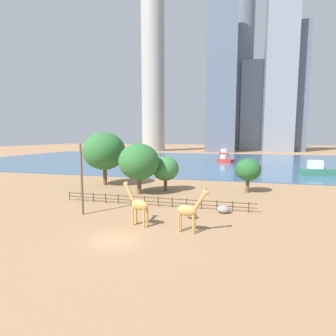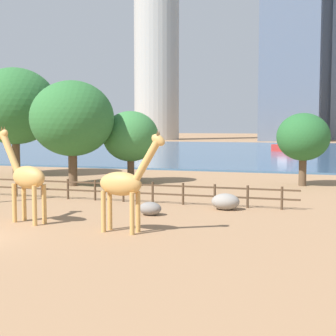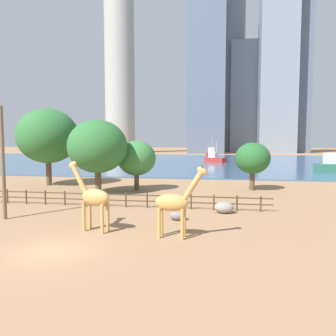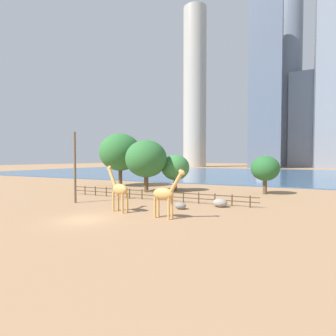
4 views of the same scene
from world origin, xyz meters
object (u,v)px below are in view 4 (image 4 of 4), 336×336
giraffe_tall (165,194)px  boat_tug (265,168)px  tree_center_broad (120,152)px  boulder_near_fence (180,206)px  boulder_by_pole (220,203)px  tree_left_small (175,168)px  tree_left_large (146,159)px  boat_ferry (262,171)px  tree_right_tall (265,169)px  giraffe_companion (119,189)px  utility_pole (75,167)px

giraffe_tall → boat_tug: (-0.85, 100.08, -0.81)m
giraffe_tall → tree_center_broad: bearing=138.8°
boulder_near_fence → boulder_by_pole: size_ratio=0.77×
tree_center_broad → boat_tug: size_ratio=1.24×
tree_left_small → boat_tug: size_ratio=0.73×
giraffe_tall → tree_left_large: (-10.70, 14.99, 3.07)m
boulder_near_fence → boat_ferry: boat_ferry is taller
tree_center_broad → boat_tug: tree_center_broad is taller
tree_left_large → tree_left_small: 5.09m
boulder_by_pole → boat_ferry: size_ratio=0.26×
boulder_near_fence → tree_left_small: size_ratio=0.21×
tree_right_tall → tree_left_small: 13.75m
giraffe_tall → boat_tug: 100.09m
boulder_near_fence → boulder_by_pole: 4.51m
tree_left_small → boat_tug: boat_tug is taller
boulder_near_fence → boat_ferry: bearing=88.8°
boulder_near_fence → tree_center_broad: (-19.38, 16.31, 6.13)m
boulder_near_fence → tree_right_tall: 17.80m
giraffe_tall → tree_right_tall: tree_right_tall is taller
giraffe_tall → giraffe_companion: giraffe_companion is taller
tree_left_large → tree_center_broad: 10.85m
giraffe_companion → tree_left_large: 15.55m
giraffe_tall → boulder_by_pole: (2.98, 7.40, -1.70)m
giraffe_tall → boat_tug: bearing=95.7°
boulder_near_fence → tree_left_small: 15.92m
boulder_by_pole → tree_left_small: size_ratio=0.27×
giraffe_companion → tree_left_large: bearing=-52.8°
tree_left_large → tree_right_tall: bearing=18.0°
tree_left_small → boat_ferry: bearing=80.9°
utility_pole → boat_ferry: (14.21, 66.71, -3.10)m
boulder_near_fence → tree_center_broad: bearing=139.9°
boulder_near_fence → boat_tug: size_ratio=0.15×
boulder_by_pole → boat_ferry: bearing=91.9°
giraffe_companion → boat_tug: boat_tug is taller
tree_left_small → boulder_near_fence: bearing=-64.0°
tree_left_large → boat_tug: 85.74m
tree_left_large → boat_tug: bearing=83.4°
giraffe_tall → boat_ferry: 69.43m
tree_left_large → boat_tug: (9.85, 85.09, -3.88)m
utility_pole → tree_left_large: size_ratio=1.03×
tree_left_small → tree_center_broad: bearing=169.5°
boat_tug → tree_left_large: bearing=-21.2°
utility_pole → boat_tug: (12.41, 97.38, -2.86)m
tree_center_broad → boulder_by_pole: bearing=-30.4°
utility_pole → tree_left_small: 16.84m
tree_left_large → giraffe_tall: bearing=-54.5°
boat_tug → boat_ferry: bearing=-11.3°
boulder_by_pole → giraffe_tall: bearing=-111.9°
giraffe_tall → boat_ferry: boat_ferry is taller
boat_ferry → boat_tug: bearing=130.5°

